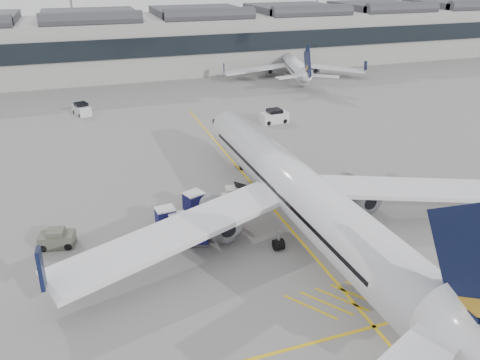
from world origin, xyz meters
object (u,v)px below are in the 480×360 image
object	(u,v)px
airliner_main	(301,194)
ramp_agent_b	(225,225)
pushback_tug	(57,239)
ramp_agent_a	(235,215)
baggage_cart_a	(177,222)
belt_loader	(241,196)

from	to	relation	value
airliner_main	ramp_agent_b	size ratio (longest dim) A/B	27.76
airliner_main	ramp_agent_b	world-z (taller)	airliner_main
pushback_tug	airliner_main	bearing A→B (deg)	-0.39
ramp_agent_a	pushback_tug	size ratio (longest dim) A/B	0.62
baggage_cart_a	ramp_agent_b	distance (m)	4.05
ramp_agent_a	baggage_cart_a	bearing A→B (deg)	126.29
baggage_cart_a	pushback_tug	xyz separation A→B (m)	(-9.70, 0.81, -0.18)
ramp_agent_a	pushback_tug	bearing A→B (deg)	127.95
ramp_agent_b	belt_loader	bearing A→B (deg)	-149.57
airliner_main	baggage_cart_a	size ratio (longest dim) A/B	28.34
airliner_main	baggage_cart_a	world-z (taller)	airliner_main
ramp_agent_b	ramp_agent_a	bearing A→B (deg)	-169.47
airliner_main	belt_loader	distance (m)	7.97
ramp_agent_b	pushback_tug	size ratio (longest dim) A/B	0.55
ramp_agent_a	ramp_agent_b	xyz separation A→B (m)	(-1.31, -1.03, -0.10)
baggage_cart_a	airliner_main	bearing A→B (deg)	-17.14
belt_loader	baggage_cart_a	distance (m)	7.76
baggage_cart_a	ramp_agent_b	world-z (taller)	ramp_agent_b
belt_loader	ramp_agent_b	distance (m)	6.09
airliner_main	ramp_agent_a	distance (m)	6.09
airliner_main	ramp_agent_a	xyz separation A→B (m)	(-4.80, 2.68, -2.60)
belt_loader	airliner_main	bearing A→B (deg)	-59.97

